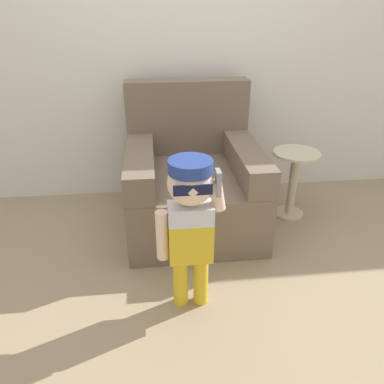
{
  "coord_description": "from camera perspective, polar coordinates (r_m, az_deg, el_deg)",
  "views": [
    {
      "loc": [
        -0.3,
        -2.48,
        1.56
      ],
      "look_at": [
        -0.06,
        -0.42,
        0.49
      ],
      "focal_mm": 35.0,
      "sensor_mm": 36.0,
      "label": 1
    }
  ],
  "objects": [
    {
      "name": "side_table",
      "position": [
        3.01,
        15.19,
        2.05
      ],
      "size": [
        0.36,
        0.36,
        0.54
      ],
      "color": "beige",
      "rests_on": "ground_plane"
    },
    {
      "name": "person_child",
      "position": [
        1.9,
        -0.28,
        -3.32
      ],
      "size": [
        0.36,
        0.27,
        0.88
      ],
      "color": "gold",
      "rests_on": "ground_plane"
    },
    {
      "name": "wall_back",
      "position": [
        3.14,
        -1.13,
        22.48
      ],
      "size": [
        10.0,
        0.05,
        2.6
      ],
      "color": "silver",
      "rests_on": "ground_plane"
    },
    {
      "name": "armchair",
      "position": [
        2.83,
        0.01,
        1.79
      ],
      "size": [
        0.95,
        1.02,
        1.02
      ],
      "color": "#6B5B4C",
      "rests_on": "ground_plane"
    },
    {
      "name": "ground_plane",
      "position": [
        2.94,
        0.3,
        -4.79
      ],
      "size": [
        10.0,
        10.0,
        0.0
      ],
      "primitive_type": "plane",
      "color": "#998466"
    }
  ]
}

